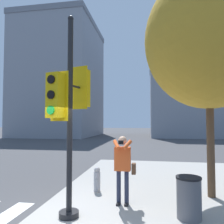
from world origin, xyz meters
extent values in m
cube|color=#9E9B96|center=(3.50, 3.50, 0.08)|extent=(8.00, 8.00, 0.16)
cylinder|color=black|center=(0.39, 0.35, 0.22)|extent=(0.43, 0.43, 0.12)
cylinder|color=black|center=(0.39, 0.35, 2.39)|extent=(0.12, 0.12, 4.21)
sphere|color=black|center=(0.39, 0.35, 4.53)|extent=(0.13, 0.13, 0.13)
cylinder|color=black|center=(0.45, 0.56, 3.02)|extent=(0.13, 0.33, 0.05)
cube|color=#E5B70C|center=(0.52, 0.84, 3.02)|extent=(0.35, 0.31, 0.90)
cube|color=#E5B70C|center=(0.49, 0.71, 3.02)|extent=(0.41, 0.13, 1.02)
cylinder|color=black|center=(0.56, 0.97, 3.32)|extent=(0.17, 0.07, 0.17)
cylinder|color=black|center=(0.56, 0.97, 3.02)|extent=(0.17, 0.07, 0.17)
cylinder|color=green|center=(0.56, 0.97, 2.72)|extent=(0.17, 0.07, 0.17)
cylinder|color=black|center=(0.33, 0.13, 2.74)|extent=(0.13, 0.33, 0.05)
cube|color=#E5B70C|center=(0.26, -0.15, 2.74)|extent=(0.35, 0.31, 0.90)
cube|color=#E5B70C|center=(0.30, -0.02, 2.74)|extent=(0.41, 0.12, 1.02)
cylinder|color=black|center=(0.23, -0.28, 3.04)|extent=(0.17, 0.07, 0.17)
cylinder|color=black|center=(0.23, -0.28, 2.74)|extent=(0.17, 0.07, 0.17)
cylinder|color=green|center=(0.23, -0.28, 2.44)|extent=(0.17, 0.07, 0.17)
cube|color=black|center=(1.34, 1.23, 0.19)|extent=(0.09, 0.24, 0.05)
cube|color=black|center=(1.54, 1.23, 0.19)|extent=(0.09, 0.24, 0.05)
cylinder|color=#282D42|center=(1.34, 1.29, 0.58)|extent=(0.11, 0.11, 0.83)
cylinder|color=#282D42|center=(1.54, 1.29, 0.58)|extent=(0.11, 0.11, 0.83)
cube|color=#E55623|center=(1.44, 1.29, 1.28)|extent=(0.40, 0.22, 0.58)
sphere|color=tan|center=(1.44, 1.29, 1.74)|extent=(0.21, 0.21, 0.21)
cube|color=black|center=(1.44, 0.98, 1.72)|extent=(0.12, 0.10, 0.09)
cylinder|color=black|center=(1.44, 0.91, 1.72)|extent=(0.06, 0.08, 0.06)
cylinder|color=#E55623|center=(1.31, 1.15, 1.65)|extent=(0.23, 0.35, 0.23)
cylinder|color=#E55623|center=(1.58, 1.15, 1.65)|extent=(0.23, 0.35, 0.23)
cube|color=brown|center=(1.72, 1.31, 1.04)|extent=(0.10, 0.20, 0.26)
cylinder|color=brown|center=(3.78, 2.20, 1.73)|extent=(0.21, 0.21, 3.13)
ellipsoid|color=#BC8E28|center=(3.78, 2.20, 4.54)|extent=(3.57, 3.57, 3.93)
cylinder|color=#99999E|center=(0.58, 2.14, 0.45)|extent=(0.19, 0.19, 0.56)
sphere|color=#99999E|center=(0.58, 2.14, 0.79)|extent=(0.18, 0.18, 0.18)
cylinder|color=#99999E|center=(0.58, 2.01, 0.51)|extent=(0.09, 0.06, 0.09)
cylinder|color=#5B5B60|center=(2.93, 0.68, 0.58)|extent=(0.51, 0.51, 0.84)
cylinder|color=black|center=(2.93, 0.68, 1.02)|extent=(0.53, 0.53, 0.04)
cube|color=gray|center=(-12.17, 29.73, 8.78)|extent=(11.37, 13.66, 17.55)
cube|color=slate|center=(-12.17, 29.73, 17.95)|extent=(11.57, 13.86, 0.80)
cube|color=gray|center=(9.02, 32.41, 5.67)|extent=(13.24, 13.10, 11.35)
cube|color=slate|center=(9.02, 32.41, 11.75)|extent=(13.44, 13.30, 0.80)
camera|label=1|loc=(2.11, -4.23, 2.20)|focal=35.00mm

